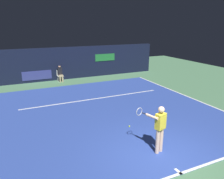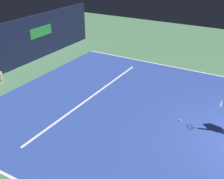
% 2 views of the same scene
% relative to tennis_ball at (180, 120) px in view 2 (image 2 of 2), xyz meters
% --- Properties ---
extents(ground_plane, '(31.57, 31.57, 0.00)m').
position_rel_tennis_ball_xyz_m(ground_plane, '(-0.09, 2.20, -0.05)').
color(ground_plane, '#4C7A56').
extents(court_surface, '(11.00, 11.24, 0.01)m').
position_rel_tennis_ball_xyz_m(court_surface, '(-0.09, 2.20, -0.04)').
color(court_surface, '#2D479E').
rests_on(court_surface, ground).
extents(line_sideline_left, '(0.10, 11.24, 0.01)m').
position_rel_tennis_ball_xyz_m(line_sideline_left, '(5.35, 2.20, -0.03)').
color(line_sideline_left, white).
rests_on(line_sideline_left, court_surface).
extents(line_service, '(8.58, 0.10, 0.01)m').
position_rel_tennis_ball_xyz_m(line_service, '(-0.09, 4.17, -0.03)').
color(line_service, white).
rests_on(line_service, court_surface).
extents(tennis_ball, '(0.07, 0.07, 0.07)m').
position_rel_tennis_ball_xyz_m(tennis_ball, '(0.00, 0.00, 0.00)').
color(tennis_ball, '#CCE033').
rests_on(tennis_ball, court_surface).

